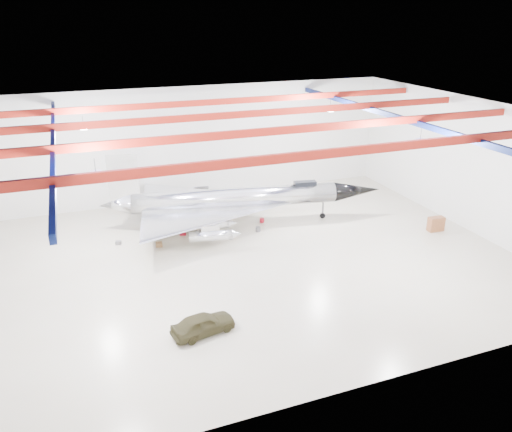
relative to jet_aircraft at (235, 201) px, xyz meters
name	(u,v)px	position (x,y,z in m)	size (l,w,h in m)	color
floor	(244,261)	(-1.65, -6.87, -2.21)	(40.00, 40.00, 0.00)	#BAAD93
wall_back	(192,144)	(-1.65, 8.13, 3.29)	(40.00, 40.00, 0.00)	silver
wall_right	(467,164)	(18.35, -6.87, 3.29)	(30.00, 30.00, 0.00)	silver
ceiling	(242,114)	(-1.65, -6.87, 8.79)	(40.00, 40.00, 0.00)	#0A0F38
ceiling_structure	(242,124)	(-1.65, -6.87, 8.11)	(39.50, 29.50, 1.08)	maroon
jet_aircraft	(235,201)	(0.00, 0.00, 0.00)	(24.58, 16.47, 6.74)	silver
jeep	(203,324)	(-6.88, -14.73, -1.57)	(1.51, 3.76, 1.28)	#36311B
desk	(436,224)	(15.56, -7.40, -1.59)	(1.35, 0.68, 1.24)	brown
crate_ply	(159,245)	(-7.16, -2.21, -2.03)	(0.52, 0.42, 0.37)	olive
toolbox_red	(183,233)	(-4.86, -0.61, -2.03)	(0.51, 0.41, 0.36)	#A21020
engine_drum	(258,229)	(1.32, -2.15, -2.02)	(0.43, 0.43, 0.39)	#59595B
crate_small	(118,243)	(-10.16, -0.65, -2.06)	(0.42, 0.34, 0.29)	#59595B
tool_chest	(262,220)	(2.35, -0.40, -2.03)	(0.41, 0.41, 0.37)	#A21020
spares_box	(214,208)	(-0.86, 3.99, -2.05)	(0.37, 0.37, 0.33)	#59595B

